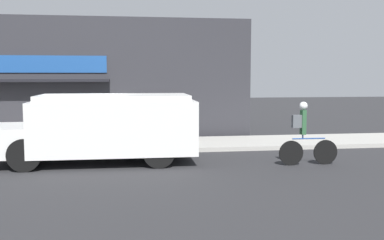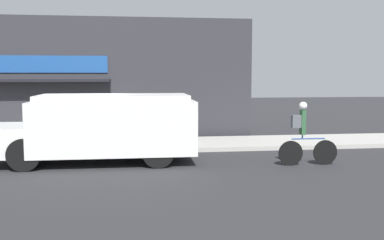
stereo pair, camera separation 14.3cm
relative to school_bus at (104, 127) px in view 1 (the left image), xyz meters
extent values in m
plane|color=#2B2B2D|center=(-0.61, 1.40, -1.06)|extent=(70.00, 70.00, 0.00)
cube|color=#ADAAA3|center=(-0.61, 2.76, -0.99)|extent=(28.00, 2.73, 0.14)
cube|color=#2D2D33|center=(-0.61, 4.55, 1.32)|extent=(12.45, 0.18, 4.77)
cube|color=#1E4C93|center=(-2.19, 4.44, 1.90)|extent=(4.25, 0.05, 0.64)
cube|color=black|center=(-2.19, 4.13, 1.29)|extent=(4.46, 0.65, 0.10)
cube|color=white|center=(0.31, 0.00, 0.00)|extent=(4.63, 2.16, 1.51)
cube|color=white|center=(-2.56, 0.03, -0.34)|extent=(1.16, 1.95, 0.83)
cube|color=white|center=(0.31, 0.00, 0.84)|extent=(4.26, 1.99, 0.17)
cube|color=red|center=(-0.94, 1.31, 0.07)|extent=(0.03, 0.44, 0.44)
cylinder|color=black|center=(-2.02, 0.92, -0.62)|extent=(0.89, 0.27, 0.88)
cylinder|color=black|center=(-2.04, -0.87, -0.62)|extent=(0.89, 0.27, 0.88)
cylinder|color=black|center=(1.54, 0.87, -0.62)|extent=(0.89, 0.27, 0.88)
cylinder|color=black|center=(1.52, -0.91, -0.62)|extent=(0.89, 0.27, 0.88)
cylinder|color=black|center=(6.27, -1.13, -0.71)|extent=(0.71, 0.04, 0.71)
cylinder|color=black|center=(5.25, -1.12, -0.71)|extent=(0.71, 0.04, 0.71)
cylinder|color=#234793|center=(5.76, -1.12, -0.31)|extent=(0.97, 0.04, 0.04)
cylinder|color=#234793|center=(5.58, -1.12, -0.25)|extent=(0.04, 0.04, 0.12)
cube|color=#2D5B38|center=(5.58, -1.12, 0.16)|extent=(0.12, 0.20, 0.69)
sphere|color=white|center=(5.58, -1.12, 0.63)|extent=(0.23, 0.23, 0.23)
cube|color=#565B60|center=(5.39, -1.12, 0.19)|extent=(0.26, 0.14, 0.36)
cylinder|color=slate|center=(2.51, 3.26, -0.46)|extent=(0.59, 0.59, 0.91)
cylinder|color=black|center=(2.51, 3.26, 0.01)|extent=(0.60, 0.60, 0.04)
camera|label=1|loc=(0.63, -13.10, 1.48)|focal=42.00mm
camera|label=2|loc=(0.77, -13.12, 1.48)|focal=42.00mm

